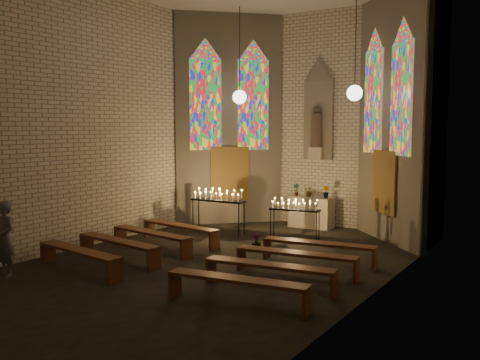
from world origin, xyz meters
name	(u,v)px	position (x,y,z in m)	size (l,w,h in m)	color
floor	(214,263)	(0.00, 0.00, 0.00)	(12.00, 12.00, 0.00)	black
room	(282,111)	(0.00, 3.37, 3.72)	(8.22, 12.43, 7.00)	beige
altar	(311,212)	(0.00, 5.45, 0.50)	(1.40, 0.60, 1.00)	#C1B49D
flower_vase_left	(296,190)	(-0.55, 5.46, 1.21)	(0.22, 0.15, 0.41)	#4C723F
flower_vase_center	(309,192)	(-0.10, 5.47, 1.17)	(0.31, 0.26, 0.34)	#4C723F
flower_vase_right	(326,192)	(0.55, 5.39, 1.21)	(0.23, 0.19, 0.42)	#4C723F
aisle_flower_pot	(257,241)	(0.13, 1.77, 0.23)	(0.25, 0.25, 0.45)	#4C723F
votive_stand_left	(218,197)	(-2.03, 3.08, 1.11)	(1.78, 0.52, 1.29)	black
votive_stand_right	(295,207)	(0.34, 3.60, 0.94)	(1.52, 0.57, 1.09)	black
pew_left_0	(180,228)	(-2.12, 1.34, 0.43)	(2.76, 0.75, 0.52)	#512A17
pew_right_0	(319,246)	(2.12, 1.34, 0.43)	(2.76, 0.75, 0.52)	#512A17
pew_left_1	(151,235)	(-2.12, 0.14, 0.43)	(2.76, 0.75, 0.52)	#512A17
pew_right_1	(296,256)	(2.12, 0.14, 0.43)	(2.76, 0.75, 0.52)	#512A17
pew_left_2	(118,244)	(-2.12, -1.06, 0.43)	(2.76, 0.75, 0.52)	#512A17
pew_right_2	(269,268)	(2.12, -1.06, 0.43)	(2.76, 0.75, 0.52)	#512A17
pew_left_3	(79,253)	(-2.12, -2.26, 0.43)	(2.76, 0.75, 0.52)	#512A17
pew_right_3	(237,283)	(2.12, -2.26, 0.43)	(2.76, 0.75, 0.52)	#512A17
visitor	(4,239)	(-3.18, -3.39, 0.84)	(0.61, 0.40, 1.67)	#555460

